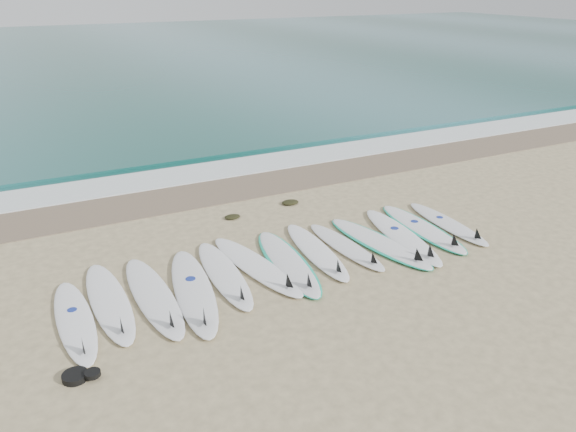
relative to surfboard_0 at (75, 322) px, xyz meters
name	(u,v)px	position (x,y,z in m)	size (l,w,h in m)	color
ground	(290,264)	(3.62, 0.26, -0.05)	(120.00, 120.00, 0.00)	tan
ocean	(62,56)	(3.62, 32.76, -0.04)	(120.00, 55.00, 0.03)	#215C5C
wet_sand_band	(211,191)	(3.62, 4.36, -0.05)	(120.00, 1.80, 0.01)	brown
foam_band	(192,174)	(3.62, 5.76, -0.03)	(120.00, 1.40, 0.04)	silver
wave_crest	(175,157)	(3.62, 7.26, 0.00)	(120.00, 1.00, 0.10)	#215C5C
surfboard_0	(75,322)	(0.00, 0.00, 0.00)	(0.51, 2.45, 0.31)	white
surfboard_1	(110,302)	(0.55, 0.30, 0.00)	(0.56, 2.66, 0.34)	white
surfboard_2	(154,297)	(1.19, 0.16, 0.01)	(0.60, 2.75, 0.35)	white
surfboard_3	(194,291)	(1.80, 0.03, 0.01)	(1.06, 2.94, 0.37)	white
surfboard_4	(225,275)	(2.43, 0.32, 0.00)	(0.70, 2.60, 0.33)	white
surfboard_5	(258,266)	(3.04, 0.34, 0.01)	(0.96, 2.74, 0.34)	white
surfboard_6	(288,262)	(3.58, 0.24, 0.00)	(0.95, 2.74, 0.34)	white
surfboard_7	(318,252)	(4.24, 0.37, 0.00)	(0.78, 2.57, 0.32)	white
surfboard_8	(347,247)	(4.83, 0.30, 0.00)	(0.58, 2.32, 0.29)	silver
surfboard_9	(380,243)	(5.48, 0.16, 0.00)	(0.99, 2.75, 0.34)	white
surfboard_10	(403,237)	(6.02, 0.17, 0.01)	(0.96, 2.80, 0.35)	white
surfboard_11	(423,228)	(6.63, 0.32, 0.00)	(0.75, 2.64, 0.33)	white
surfboard_12	(449,224)	(7.24, 0.26, 0.00)	(0.63, 2.42, 0.31)	white
seaweed_near	(232,217)	(3.49, 2.63, -0.02)	(0.34, 0.26, 0.07)	black
seaweed_far	(290,202)	(4.94, 2.81, -0.02)	(0.39, 0.30, 0.08)	black
leash_coil	(79,376)	(-0.13, -1.27, -0.01)	(0.46, 0.36, 0.11)	black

